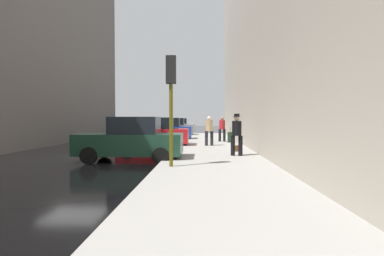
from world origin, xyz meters
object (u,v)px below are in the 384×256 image
at_px(fire_hydrant, 186,137).
at_px(pedestrian_with_fedora, 237,132).
at_px(parked_blue_sedan, 166,130).
at_px(duffel_bag, 236,148).
at_px(parked_red_hatchback, 154,133).
at_px(traffic_light, 171,87).
at_px(pedestrian_in_red_jacket, 222,128).
at_px(parked_gray_coupe, 173,127).
at_px(parked_silver_sedan, 178,126).
at_px(parked_dark_green_sedan, 131,140).
at_px(pedestrian_in_tan_coat, 209,129).
at_px(rolling_suitcase, 230,137).

relative_size(fire_hydrant, pedestrian_with_fedora, 0.40).
distance_m(parked_blue_sedan, duffel_bag, 10.25).
bearing_deg(parked_red_hatchback, pedestrian_with_fedora, -50.52).
height_order(traffic_light, duffel_bag, traffic_light).
bearing_deg(pedestrian_in_red_jacket, duffel_bag, -87.57).
xyz_separation_m(fire_hydrant, duffel_bag, (2.72, -5.22, -0.21)).
bearing_deg(fire_hydrant, pedestrian_with_fedora, -70.08).
bearing_deg(parked_gray_coupe, fire_hydrant, -79.93).
distance_m(parked_red_hatchback, parked_gray_coupe, 11.88).
relative_size(parked_silver_sedan, pedestrian_in_red_jacket, 2.47).
xyz_separation_m(parked_dark_green_sedan, pedestrian_in_tan_coat, (3.29, 5.40, 0.26)).
bearing_deg(parked_gray_coupe, traffic_light, -84.72).
distance_m(parked_dark_green_sedan, parked_gray_coupe, 17.77).
distance_m(parked_dark_green_sedan, pedestrian_in_tan_coat, 6.33).
height_order(parked_silver_sedan, pedestrian_in_tan_coat, pedestrian_in_tan_coat).
xyz_separation_m(parked_gray_coupe, parked_silver_sedan, (0.00, 5.71, 0.00)).
relative_size(parked_silver_sedan, pedestrian_with_fedora, 2.38).
bearing_deg(pedestrian_in_red_jacket, fire_hydrant, -158.68).
relative_size(fire_hydrant, rolling_suitcase, 0.68).
bearing_deg(fire_hydrant, rolling_suitcase, 6.21).
bearing_deg(pedestrian_in_red_jacket, rolling_suitcase, -51.75).
height_order(parked_gray_coupe, pedestrian_in_red_jacket, pedestrian_in_red_jacket).
bearing_deg(parked_dark_green_sedan, parked_blue_sedan, 90.00).
height_order(fire_hydrant, duffel_bag, fire_hydrant).
height_order(parked_red_hatchback, parked_blue_sedan, same).
relative_size(parked_dark_green_sedan, traffic_light, 1.17).
bearing_deg(pedestrian_in_tan_coat, duffel_bag, -67.72).
bearing_deg(pedestrian_in_tan_coat, parked_blue_sedan, 118.11).
relative_size(parked_silver_sedan, traffic_light, 1.18).
distance_m(pedestrian_in_red_jacket, pedestrian_with_fedora, 7.95).
distance_m(pedestrian_in_tan_coat, rolling_suitcase, 3.00).
height_order(parked_gray_coupe, pedestrian_in_tan_coat, pedestrian_in_tan_coat).
bearing_deg(pedestrian_with_fedora, parked_gray_coupe, 104.19).
bearing_deg(pedestrian_in_tan_coat, parked_silver_sedan, 100.33).
xyz_separation_m(parked_dark_green_sedan, pedestrian_with_fedora, (4.33, 0.62, 0.29)).
bearing_deg(fire_hydrant, parked_dark_green_sedan, -103.34).
xyz_separation_m(fire_hydrant, pedestrian_in_red_jacket, (2.46, 0.96, 0.61)).
bearing_deg(parked_blue_sedan, rolling_suitcase, -37.30).
bearing_deg(fire_hydrant, parked_silver_sedan, 96.48).
height_order(pedestrian_in_tan_coat, rolling_suitcase, pedestrian_in_tan_coat).
bearing_deg(parked_silver_sedan, parked_blue_sedan, -90.00).
xyz_separation_m(parked_silver_sedan, traffic_light, (1.85, -25.78, 1.91)).
distance_m(parked_red_hatchback, pedestrian_with_fedora, 6.82).
distance_m(fire_hydrant, duffel_bag, 5.89).
xyz_separation_m(parked_red_hatchback, parked_silver_sedan, (-0.00, 17.59, 0.00)).
relative_size(parked_red_hatchback, parked_gray_coupe, 1.00).
xyz_separation_m(parked_silver_sedan, pedestrian_with_fedora, (4.33, -22.85, 0.29)).
xyz_separation_m(rolling_suitcase, duffel_bag, (-0.24, -5.54, -0.20)).
bearing_deg(parked_red_hatchback, traffic_light, -77.24).
height_order(pedestrian_in_red_jacket, pedestrian_with_fedora, pedestrian_with_fedora).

